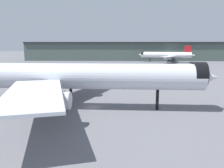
{
  "coord_description": "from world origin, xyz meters",
  "views": [
    {
      "loc": [
        6.49,
        -53.6,
        15.02
      ],
      "look_at": [
        4.8,
        -1.31,
        5.92
      ],
      "focal_mm": 36.76,
      "sensor_mm": 36.0,
      "label": 1
    }
  ],
  "objects": [
    {
      "name": "ground",
      "position": [
        0.0,
        0.0,
        0.0
      ],
      "size": [
        900.0,
        900.0,
        0.0
      ],
      "primitive_type": "plane",
      "color": "slate"
    },
    {
      "name": "airliner_far_taxiway",
      "position": [
        45.52,
        140.79,
        6.11
      ],
      "size": [
        46.57,
        41.6,
        13.87
      ],
      "rotation": [
        0.0,
        0.0,
        2.89
      ],
      "color": "white",
      "rests_on": "ground"
    },
    {
      "name": "terminal_building",
      "position": [
        31.27,
        168.8,
        8.8
      ],
      "size": [
        219.92,
        29.9,
        30.28
      ],
      "rotation": [
        0.0,
        0.0,
        -0.0
      ],
      "color": "#475651",
      "rests_on": "ground"
    },
    {
      "name": "airliner_near_gate",
      "position": [
        -3.34,
        -1.06,
        7.57
      ],
      "size": [
        64.17,
        58.68,
        17.18
      ],
      "rotation": [
        0.0,
        0.0,
        -0.03
      ],
      "color": "silver",
      "rests_on": "ground"
    }
  ]
}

